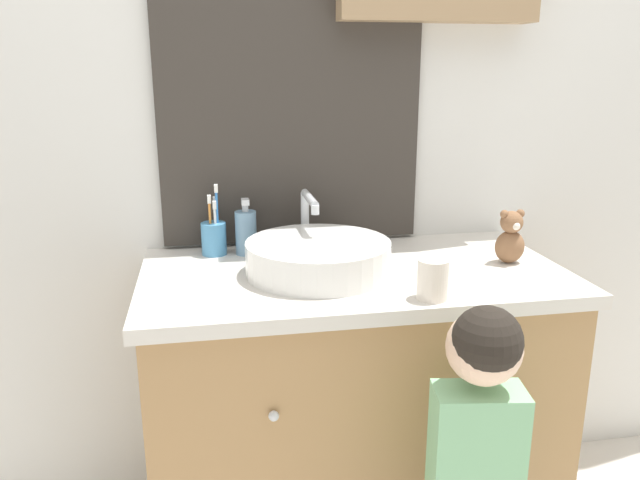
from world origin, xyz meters
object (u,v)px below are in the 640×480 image
(soap_dispenser, at_px, (246,232))
(child_figure, at_px, (475,464))
(drinking_cup, at_px, (433,279))
(teddy_bear, at_px, (510,238))
(toothbrush_holder, at_px, (214,236))
(sink_basin, at_px, (318,256))

(soap_dispenser, height_order, child_figure, soap_dispenser)
(soap_dispenser, distance_m, drinking_cup, 0.59)
(teddy_bear, bearing_deg, child_figure, -121.55)
(soap_dispenser, distance_m, teddy_bear, 0.73)
(toothbrush_holder, xyz_separation_m, soap_dispenser, (0.09, -0.01, 0.01))
(sink_basin, relative_size, soap_dispenser, 2.62)
(soap_dispenser, height_order, teddy_bear, soap_dispenser)
(sink_basin, xyz_separation_m, toothbrush_holder, (-0.26, 0.22, 0.01))
(sink_basin, distance_m, toothbrush_holder, 0.34)
(toothbrush_holder, xyz_separation_m, child_figure, (0.52, -0.67, -0.35))
(child_figure, distance_m, teddy_bear, 0.63)
(sink_basin, xyz_separation_m, soap_dispenser, (-0.17, 0.20, 0.02))
(drinking_cup, bearing_deg, toothbrush_holder, 137.31)
(toothbrush_holder, bearing_deg, teddy_bear, -15.94)
(child_figure, xyz_separation_m, drinking_cup, (-0.03, 0.22, 0.34))
(sink_basin, bearing_deg, toothbrush_holder, 140.31)
(sink_basin, distance_m, child_figure, 0.62)
(toothbrush_holder, distance_m, teddy_bear, 0.82)
(child_figure, relative_size, teddy_bear, 6.10)
(toothbrush_holder, relative_size, child_figure, 0.22)
(soap_dispenser, bearing_deg, toothbrush_holder, 172.35)
(toothbrush_holder, distance_m, drinking_cup, 0.66)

